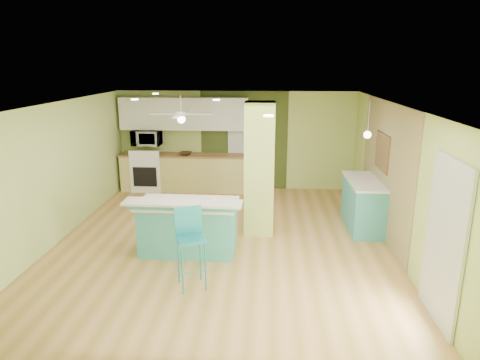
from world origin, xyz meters
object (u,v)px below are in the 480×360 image
object	(u,v)px
side_counter	(363,204)
canister	(212,201)
fruit_bowl	(185,153)
bar_stool	(190,235)
peninsula	(188,226)

from	to	relation	value
side_counter	canister	distance (m)	3.20
fruit_bowl	canister	distance (m)	3.89
bar_stool	canister	xyz separation A→B (m)	(0.19, 1.03, 0.17)
side_counter	fruit_bowl	size ratio (longest dim) A/B	4.83
bar_stool	side_counter	world-z (taller)	bar_stool
fruit_bowl	canister	size ratio (longest dim) A/B	2.02
side_counter	fruit_bowl	bearing A→B (deg)	150.19
peninsula	fruit_bowl	world-z (taller)	peninsula
bar_stool	fruit_bowl	bearing A→B (deg)	80.22
peninsula	side_counter	distance (m)	3.51
peninsula	bar_stool	world-z (taller)	bar_stool
side_counter	bar_stool	bearing A→B (deg)	-140.33
canister	fruit_bowl	bearing A→B (deg)	107.17
peninsula	side_counter	xyz separation A→B (m)	(3.24, 1.34, 0.02)
peninsula	bar_stool	xyz separation A→B (m)	(0.25, -1.14, 0.32)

